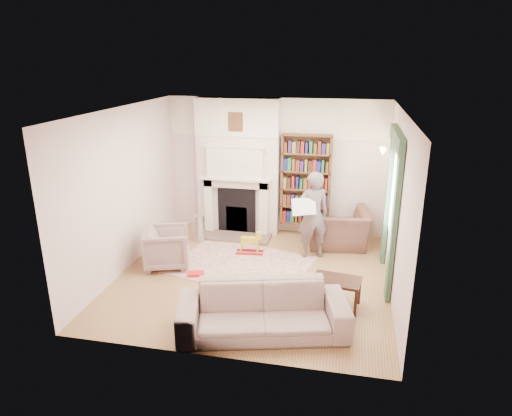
% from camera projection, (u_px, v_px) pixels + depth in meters
% --- Properties ---
extents(floor, '(4.50, 4.50, 0.00)m').
position_uv_depth(floor, '(253.00, 276.00, 7.82)').
color(floor, brown).
rests_on(floor, ground).
extents(ceiling, '(4.50, 4.50, 0.00)m').
position_uv_depth(ceiling, '(253.00, 110.00, 6.93)').
color(ceiling, white).
rests_on(ceiling, wall_back).
extents(wall_back, '(4.50, 0.00, 4.50)m').
position_uv_depth(wall_back, '(276.00, 167.00, 9.46)').
color(wall_back, white).
rests_on(wall_back, floor).
extents(wall_front, '(4.50, 0.00, 4.50)m').
position_uv_depth(wall_front, '(212.00, 255.00, 5.29)').
color(wall_front, white).
rests_on(wall_front, floor).
extents(wall_left, '(0.00, 4.50, 4.50)m').
position_uv_depth(wall_left, '(125.00, 190.00, 7.81)').
color(wall_left, white).
rests_on(wall_left, floor).
extents(wall_right, '(0.00, 4.50, 4.50)m').
position_uv_depth(wall_right, '(397.00, 207.00, 6.94)').
color(wall_right, white).
rests_on(wall_right, floor).
extents(fireplace, '(1.70, 0.58, 2.80)m').
position_uv_depth(fireplace, '(238.00, 168.00, 9.42)').
color(fireplace, white).
rests_on(fireplace, floor).
extents(bookcase, '(1.00, 0.24, 1.85)m').
position_uv_depth(bookcase, '(306.00, 180.00, 9.29)').
color(bookcase, brown).
rests_on(bookcase, floor).
extents(window, '(0.02, 0.90, 1.30)m').
position_uv_depth(window, '(394.00, 196.00, 7.30)').
color(window, silver).
rests_on(window, wall_right).
extents(curtain_left, '(0.07, 0.32, 2.40)m').
position_uv_depth(curtain_left, '(394.00, 226.00, 6.74)').
color(curtain_left, '#324D33').
rests_on(curtain_left, floor).
extents(curtain_right, '(0.07, 0.32, 2.40)m').
position_uv_depth(curtain_right, '(388.00, 198.00, 8.04)').
color(curtain_right, '#324D33').
rests_on(curtain_right, floor).
extents(pelmet, '(0.09, 1.70, 0.24)m').
position_uv_depth(pelmet, '(397.00, 138.00, 7.01)').
color(pelmet, '#324D33').
rests_on(pelmet, wall_right).
extents(wall_sconce, '(0.20, 0.24, 0.24)m').
position_uv_depth(wall_sconce, '(380.00, 154.00, 8.22)').
color(wall_sconce, gold).
rests_on(wall_sconce, wall_right).
extents(rug, '(2.68, 2.29, 0.01)m').
position_uv_depth(rug, '(241.00, 265.00, 8.23)').
color(rug, beige).
rests_on(rug, floor).
extents(armchair_reading, '(1.27, 1.14, 0.75)m').
position_uv_depth(armchair_reading, '(338.00, 228.00, 8.95)').
color(armchair_reading, '#462526').
rests_on(armchair_reading, floor).
extents(armchair_left, '(0.98, 0.96, 0.70)m').
position_uv_depth(armchair_left, '(167.00, 247.00, 8.10)').
color(armchair_left, '#B9A799').
rests_on(armchair_left, floor).
extents(sofa, '(2.43, 1.43, 0.67)m').
position_uv_depth(sofa, '(263.00, 310.00, 6.15)').
color(sofa, '#B4A595').
rests_on(sofa, floor).
extents(man_reading, '(0.71, 0.61, 1.64)m').
position_uv_depth(man_reading, '(313.00, 215.00, 8.33)').
color(man_reading, '#5D4E4A').
rests_on(man_reading, floor).
extents(newspaper, '(0.45, 0.30, 0.30)m').
position_uv_depth(newspaper, '(304.00, 207.00, 8.11)').
color(newspaper, white).
rests_on(newspaper, man_reading).
extents(coffee_table, '(0.76, 0.55, 0.45)m').
position_uv_depth(coffee_table, '(336.00, 293.00, 6.82)').
color(coffee_table, '#351B12').
rests_on(coffee_table, floor).
extents(paraffin_heater, '(0.26, 0.26, 0.55)m').
position_uv_depth(paraffin_heater, '(199.00, 228.00, 9.22)').
color(paraffin_heater, '#B5B7BE').
rests_on(paraffin_heater, floor).
extents(rocking_horse, '(0.53, 0.25, 0.45)m').
position_uv_depth(rocking_horse, '(250.00, 243.00, 8.63)').
color(rocking_horse, gold).
rests_on(rocking_horse, rug).
extents(board_game, '(0.47, 0.47, 0.03)m').
position_uv_depth(board_game, '(232.00, 281.00, 7.57)').
color(board_game, '#DEE852').
rests_on(board_game, rug).
extents(game_box_lid, '(0.31, 0.25, 0.04)m').
position_uv_depth(game_box_lid, '(196.00, 274.00, 7.82)').
color(game_box_lid, red).
rests_on(game_box_lid, rug).
extents(comic_annuals, '(0.57, 0.30, 0.02)m').
position_uv_depth(comic_annuals, '(264.00, 286.00, 7.45)').
color(comic_annuals, red).
rests_on(comic_annuals, rug).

